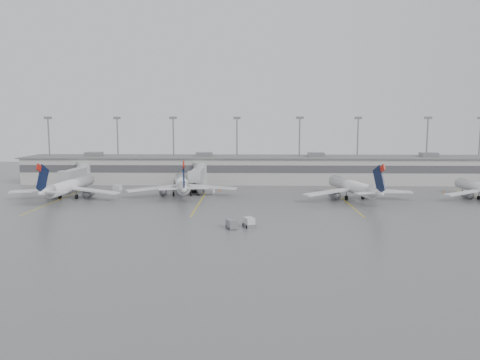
{
  "coord_description": "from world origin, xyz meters",
  "views": [
    {
      "loc": [
        -5.39,
        -88.39,
        19.27
      ],
      "look_at": [
        -7.98,
        24.0,
        5.0
      ],
      "focal_mm": 35.0,
      "sensor_mm": 36.0,
      "label": 1
    }
  ],
  "objects_px": {
    "jet_mid_right": "(354,187)",
    "baggage_tug": "(249,223)",
    "jet_far_left": "(69,186)",
    "jet_mid_left": "(182,183)"
  },
  "relations": [
    {
      "from": "jet_mid_left",
      "to": "jet_mid_right",
      "type": "xyz_separation_m",
      "value": [
        43.24,
        -5.06,
        -0.05
      ]
    },
    {
      "from": "jet_far_left",
      "to": "jet_mid_left",
      "type": "relative_size",
      "value": 0.99
    },
    {
      "from": "jet_mid_left",
      "to": "baggage_tug",
      "type": "height_order",
      "value": "jet_mid_left"
    },
    {
      "from": "jet_mid_right",
      "to": "baggage_tug",
      "type": "xyz_separation_m",
      "value": [
        -25.68,
        -30.84,
        -2.46
      ]
    },
    {
      "from": "jet_far_left",
      "to": "baggage_tug",
      "type": "xyz_separation_m",
      "value": [
        45.08,
        -30.7,
        -2.44
      ]
    },
    {
      "from": "jet_far_left",
      "to": "jet_mid_left",
      "type": "height_order",
      "value": "jet_mid_left"
    },
    {
      "from": "jet_far_left",
      "to": "jet_mid_right",
      "type": "relative_size",
      "value": 1.01
    },
    {
      "from": "jet_mid_right",
      "to": "baggage_tug",
      "type": "height_order",
      "value": "jet_mid_right"
    },
    {
      "from": "jet_far_left",
      "to": "baggage_tug",
      "type": "distance_m",
      "value": 54.6
    },
    {
      "from": "jet_mid_left",
      "to": "baggage_tug",
      "type": "relative_size",
      "value": 9.92
    }
  ]
}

